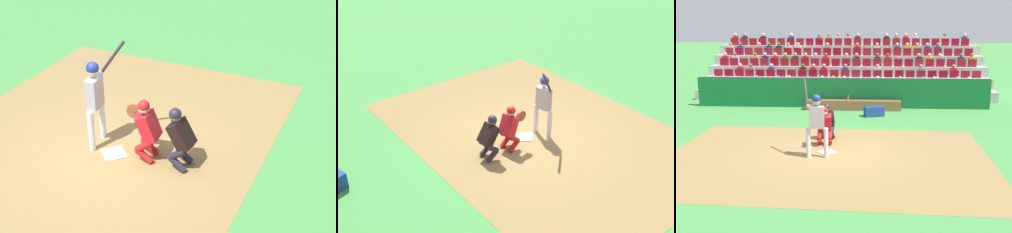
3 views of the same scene
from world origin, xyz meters
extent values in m
plane|color=#438C41|center=(0.00, 0.00, 0.00)|extent=(160.00, 160.00, 0.00)
cube|color=olive|center=(0.00, 0.50, 0.00)|extent=(9.66, 7.02, 0.01)
cube|color=white|center=(0.00, 0.00, 0.02)|extent=(0.62, 0.62, 0.02)
cylinder|color=silver|center=(-0.03, 0.47, 0.44)|extent=(0.14, 0.14, 0.88)
cylinder|color=silver|center=(0.48, 0.51, 0.44)|extent=(0.14, 0.14, 0.88)
cube|color=#A092A1|center=(0.23, 0.49, 1.19)|extent=(0.42, 0.25, 0.62)
sphere|color=#D3AB88|center=(0.23, 0.49, 1.65)|extent=(0.23, 0.23, 0.23)
sphere|color=navy|center=(0.23, 0.49, 1.71)|extent=(0.25, 0.25, 0.25)
cylinder|color=#A092A1|center=(0.28, 0.47, 1.48)|extent=(0.45, 0.11, 0.14)
cylinder|color=#A092A1|center=(0.44, 0.48, 1.48)|extent=(0.17, 0.14, 0.13)
cylinder|color=#2B2126|center=(0.56, 0.23, 1.85)|extent=(0.21, 0.53, 0.71)
sphere|color=black|center=(0.49, 0.46, 1.51)|extent=(0.06, 0.06, 0.06)
cylinder|color=#B01819|center=(-0.02, -0.68, 0.15)|extent=(0.16, 0.39, 0.34)
cylinder|color=#B01819|center=(-0.02, -0.68, 0.37)|extent=(0.16, 0.39, 0.33)
cylinder|color=#B01819|center=(0.30, -0.67, 0.15)|extent=(0.16, 0.39, 0.34)
cylinder|color=#B01819|center=(0.30, -0.67, 0.37)|extent=(0.16, 0.39, 0.33)
cube|color=red|center=(0.14, -0.73, 0.74)|extent=(0.44, 0.44, 0.60)
cube|color=#B01819|center=(0.13, -0.61, 0.74)|extent=(0.39, 0.23, 0.45)
sphere|color=#D0A68D|center=(0.14, -0.63, 1.10)|extent=(0.22, 0.22, 0.22)
cube|color=black|center=(0.14, -0.63, 1.10)|extent=(0.20, 0.12, 0.20)
sphere|color=#B01819|center=(0.14, -0.63, 1.16)|extent=(0.24, 0.24, 0.24)
cylinder|color=brown|center=(0.24, -0.37, 0.95)|extent=(0.09, 0.30, 0.30)
cylinder|color=red|center=(0.28, -0.54, 0.88)|extent=(0.17, 0.40, 0.22)
cylinder|color=#22202F|center=(-0.03, -1.38, 0.15)|extent=(0.17, 0.39, 0.34)
cylinder|color=#22202F|center=(-0.03, -1.38, 0.37)|extent=(0.17, 0.39, 0.33)
cylinder|color=#22202F|center=(0.28, -1.41, 0.15)|extent=(0.17, 0.39, 0.34)
cylinder|color=#22202F|center=(0.28, -1.41, 0.37)|extent=(0.17, 0.39, 0.33)
cube|color=black|center=(0.12, -1.41, 0.72)|extent=(0.46, 0.52, 0.60)
cube|color=#22202F|center=(0.13, -1.30, 0.72)|extent=(0.40, 0.31, 0.42)
sphere|color=brown|center=(0.14, -1.27, 1.06)|extent=(0.22, 0.22, 0.22)
cube|color=black|center=(0.14, -1.27, 1.06)|extent=(0.21, 0.15, 0.19)
sphere|color=#22202F|center=(0.14, -1.27, 1.12)|extent=(0.24, 0.24, 0.24)
camera|label=1|loc=(-7.39, -4.26, 5.65)|focal=53.80mm
camera|label=2|loc=(7.43, -7.10, 6.48)|focal=45.26mm
camera|label=3|loc=(-1.19, 11.37, 3.70)|focal=42.74mm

